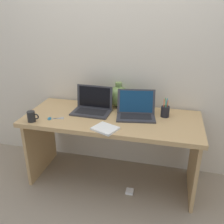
# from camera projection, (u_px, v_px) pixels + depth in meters

# --- Properties ---
(ground_plane) EXTENTS (6.00, 6.00, 0.00)m
(ground_plane) POSITION_uv_depth(u_px,v_px,m) (112.00, 179.00, 2.56)
(ground_plane) COLOR gray
(back_wall) EXTENTS (4.40, 0.04, 2.40)m
(back_wall) POSITION_uv_depth(u_px,v_px,m) (121.00, 56.00, 2.42)
(back_wall) COLOR beige
(back_wall) RESTS_ON ground
(desk) EXTENTS (1.62, 0.67, 0.71)m
(desk) POSITION_uv_depth(u_px,v_px,m) (112.00, 131.00, 2.33)
(desk) COLOR tan
(desk) RESTS_ON ground
(laptop_left) EXTENTS (0.37, 0.25, 0.24)m
(laptop_left) POSITION_uv_depth(u_px,v_px,m) (93.00, 105.00, 2.38)
(laptop_left) COLOR #333338
(laptop_left) RESTS_ON desk
(laptop_right) EXTENTS (0.38, 0.30, 0.23)m
(laptop_right) POSITION_uv_depth(u_px,v_px,m) (136.00, 110.00, 2.28)
(laptop_right) COLOR #333338
(laptop_right) RESTS_ON desk
(green_vase) EXTENTS (0.20, 0.20, 0.25)m
(green_vase) POSITION_uv_depth(u_px,v_px,m) (118.00, 96.00, 2.48)
(green_vase) COLOR #75934C
(green_vase) RESTS_ON desk
(notebook_stack) EXTENTS (0.24, 0.23, 0.02)m
(notebook_stack) POSITION_uv_depth(u_px,v_px,m) (105.00, 129.00, 2.04)
(notebook_stack) COLOR white
(notebook_stack) RESTS_ON desk
(coffee_mug) EXTENTS (0.11, 0.07, 0.10)m
(coffee_mug) POSITION_uv_depth(u_px,v_px,m) (32.00, 117.00, 2.17)
(coffee_mug) COLOR black
(coffee_mug) RESTS_ON desk
(pen_cup) EXTENTS (0.08, 0.08, 0.19)m
(pen_cup) POSITION_uv_depth(u_px,v_px,m) (165.00, 111.00, 2.27)
(pen_cup) COLOR black
(pen_cup) RESTS_ON desk
(scissors) EXTENTS (0.15, 0.09, 0.01)m
(scissors) POSITION_uv_depth(u_px,v_px,m) (53.00, 118.00, 2.24)
(scissors) COLOR #B7B7BC
(scissors) RESTS_ON desk
(power_brick) EXTENTS (0.07, 0.07, 0.03)m
(power_brick) POSITION_uv_depth(u_px,v_px,m) (130.00, 191.00, 2.36)
(power_brick) COLOR white
(power_brick) RESTS_ON ground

